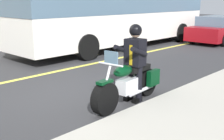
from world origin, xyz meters
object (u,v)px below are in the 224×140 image
at_px(rider_main, 135,56).
at_px(car_silver, 220,29).
at_px(motorcycle_main, 129,83).
at_px(bus_near, 121,8).

relative_size(rider_main, car_silver, 0.38).
relative_size(motorcycle_main, rider_main, 1.28).
xyz_separation_m(bus_near, car_silver, (-5.00, 2.75, -1.18)).
bearing_deg(car_silver, bus_near, -28.77).
distance_m(motorcycle_main, car_silver, 11.01).
relative_size(bus_near, car_silver, 2.40).
relative_size(motorcycle_main, bus_near, 0.20).
distance_m(motorcycle_main, rider_main, 0.61).
distance_m(motorcycle_main, bus_near, 7.96).
height_order(rider_main, car_silver, rider_main).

